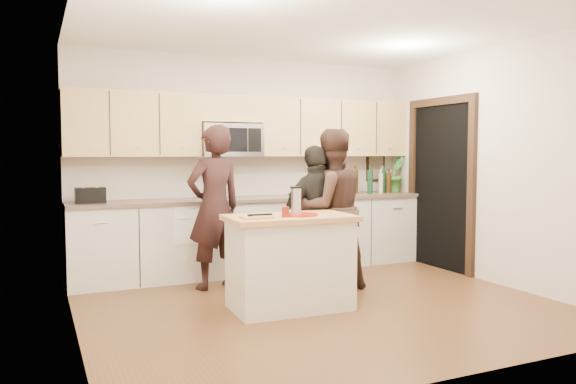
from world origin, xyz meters
name	(u,v)px	position (x,y,z in m)	size (l,w,h in m)	color
floor	(319,304)	(0.00, 0.00, 0.00)	(4.50, 4.50, 0.00)	#53371C
room_shell	(320,128)	(0.00, 0.00, 1.73)	(4.52, 4.02, 2.71)	beige
back_cabinetry	(257,234)	(0.00, 1.69, 0.47)	(4.50, 0.66, 0.94)	beige
upper_cabinetry	(255,125)	(0.03, 1.83, 1.84)	(4.50, 0.33, 0.75)	tan
microwave	(230,140)	(-0.31, 1.80, 1.65)	(0.76, 0.41, 0.40)	silver
doorway	(441,179)	(2.23, 0.90, 1.16)	(0.06, 1.25, 2.20)	black
framed_picture	(376,168)	(1.95, 1.98, 1.28)	(0.30, 0.03, 0.38)	black
dish_towel	(186,213)	(-0.95, 1.50, 0.80)	(0.34, 0.60, 0.48)	white
island	(290,262)	(-0.33, -0.02, 0.45)	(1.23, 0.75, 0.90)	beige
red_plate	(300,215)	(-0.24, -0.08, 0.91)	(0.33, 0.33, 0.02)	maroon
box_grater	(296,200)	(-0.26, -0.01, 1.05)	(0.10, 0.06, 0.26)	silver
drink_glass	(286,212)	(-0.43, -0.15, 0.95)	(0.07, 0.07, 0.10)	maroon
cutting_board	(257,217)	(-0.71, -0.13, 0.91)	(0.28, 0.17, 0.02)	#A67845
tongs	(260,215)	(-0.67, -0.11, 0.93)	(0.23, 0.03, 0.02)	black
knife	(262,216)	(-0.66, -0.14, 0.92)	(0.19, 0.02, 0.01)	silver
toaster	(90,195)	(-1.97, 1.67, 1.03)	(0.32, 0.20, 0.18)	black
bottle_cluster	(376,180)	(1.77, 1.71, 1.12)	(0.55, 0.28, 0.38)	#361E09
orchid	(395,174)	(2.10, 1.72, 1.19)	(0.28, 0.23, 0.51)	#3C7F33
woman_left	(214,207)	(-0.74, 1.06, 0.90)	(0.66, 0.43, 1.80)	black
woman_center	(330,209)	(0.41, 0.53, 0.88)	(0.85, 0.66, 1.75)	#321F19
woman_right	(317,218)	(0.25, 0.53, 0.79)	(0.92, 0.38, 1.58)	black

